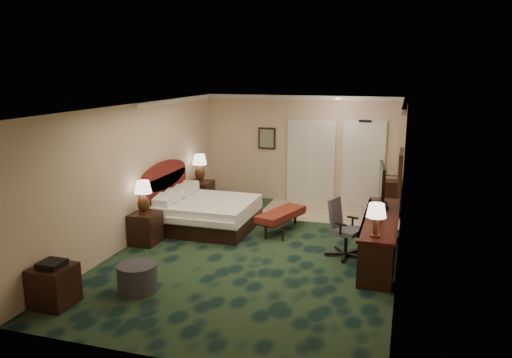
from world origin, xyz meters
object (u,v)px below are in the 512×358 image
(bed, at_px, (208,214))
(nightstand_near, at_px, (146,228))
(lamp_far, at_px, (200,168))
(ottoman, at_px, (137,278))
(lamp_near, at_px, (143,197))
(tv, at_px, (382,186))
(bed_bench, at_px, (281,221))
(desk, at_px, (380,238))
(minibar, at_px, (389,197))
(desk_chair, at_px, (346,228))
(nightstand_far, at_px, (201,195))
(side_table, at_px, (54,286))

(bed, bearing_deg, nightstand_near, -122.36)
(bed, distance_m, nightstand_near, 1.48)
(lamp_far, relative_size, ottoman, 1.09)
(lamp_near, xyz_separation_m, tv, (4.39, 1.17, 0.26))
(bed_bench, distance_m, desk, 2.31)
(tv, relative_size, minibar, 1.21)
(bed_bench, relative_size, desk, 0.48)
(desk_chair, bearing_deg, tv, 72.03)
(nightstand_far, distance_m, tv, 4.67)
(bed_bench, bearing_deg, tv, 9.69)
(ottoman, bearing_deg, lamp_far, 101.59)
(bed_bench, distance_m, ottoman, 3.71)
(desk, xyz_separation_m, desk_chair, (-0.59, -0.01, 0.13))
(nightstand_far, bearing_deg, side_table, -89.79)
(bed_bench, relative_size, tv, 1.27)
(nightstand_near, relative_size, desk_chair, 0.58)
(bed, relative_size, lamp_far, 2.91)
(nightstand_far, height_order, desk_chair, desk_chair)
(desk, distance_m, minibar, 2.99)
(nightstand_near, distance_m, ottoman, 2.17)
(ottoman, distance_m, desk_chair, 3.77)
(desk, bearing_deg, nightstand_far, 153.41)
(lamp_far, height_order, ottoman, lamp_far)
(bed, distance_m, ottoman, 3.21)
(lamp_far, bearing_deg, lamp_near, -90.29)
(lamp_near, relative_size, desk, 0.23)
(bed, distance_m, nightstand_far, 1.61)
(ottoman, distance_m, tv, 4.75)
(bed_bench, distance_m, side_table, 4.79)
(lamp_near, height_order, desk_chair, lamp_near)
(nightstand_far, distance_m, side_table, 5.38)
(lamp_near, height_order, tv, tv)
(minibar, bearing_deg, ottoman, -123.00)
(nightstand_near, height_order, lamp_far, lamp_far)
(bed, xyz_separation_m, lamp_far, (-0.80, 1.47, 0.69))
(side_table, xyz_separation_m, tv, (4.33, 3.90, 0.90))
(desk_chair, xyz_separation_m, minibar, (0.63, 2.99, -0.10))
(nightstand_far, distance_m, bed_bench, 2.62)
(ottoman, bearing_deg, nightstand_far, 101.38)
(lamp_near, relative_size, tv, 0.62)
(nightstand_far, height_order, ottoman, nightstand_far)
(side_table, bearing_deg, desk, 35.96)
(lamp_near, height_order, desk, lamp_near)
(desk, xyz_separation_m, minibar, (0.04, 2.99, 0.03))
(tv, bearing_deg, nightstand_near, -170.85)
(bed_bench, distance_m, minibar, 2.89)
(bed, xyz_separation_m, nightstand_near, (-0.79, -1.25, 0.00))
(bed, relative_size, desk_chair, 1.82)
(side_table, bearing_deg, bed, 79.22)
(lamp_near, xyz_separation_m, minibar, (4.48, 3.43, -0.51))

